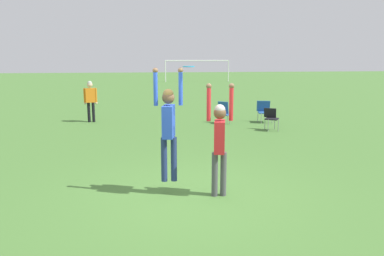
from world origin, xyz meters
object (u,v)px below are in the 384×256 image
Objects in this scene: person_spectator_near at (90,98)px; person_jumping at (169,122)px; person_defending at (220,137)px; camping_chair_0 at (224,111)px; camping_chair_1 at (271,117)px; camping_chair_2 at (264,110)px; frisbee at (189,67)px.

person_jumping is at bearing -92.60° from person_spectator_near.
camping_chair_0 is (1.82, 8.05, -0.68)m from person_defending.
person_defending is 1.29× the size of person_spectator_near.
person_jumping reaches higher than camping_chair_1.
camping_chair_0 is 2.21m from camping_chair_1.
camping_chair_1 is at bearing 93.21° from camping_chair_2.
frisbee is (0.37, -0.18, 1.06)m from person_jumping.
frisbee is at bearing 75.97° from camping_chair_2.
camping_chair_0 reaches higher than camping_chair_2.
camping_chair_1 is (3.86, 6.34, -2.03)m from frisbee.
person_jumping reaches higher than person_defending.
person_jumping reaches higher than camping_chair_2.
person_jumping is 9.15m from camping_chair_2.
frisbee is (-0.59, 0.04, 1.34)m from person_defending.
person_jumping is 2.74× the size of camping_chair_1.
frisbee is 0.25× the size of camping_chair_2.
person_spectator_near is (-5.46, 1.01, 0.54)m from camping_chair_0.
frisbee is 0.13× the size of person_spectator_near.
camping_chair_2 is at bearing -17.11° from person_jumping.
person_spectator_near is at bearing 9.56° from camping_chair_1.
person_jumping is at bearing 106.12° from camping_chair_0.
camping_chair_2 is (4.54, 7.89, -0.95)m from person_jumping.
person_spectator_near is at bearing 108.67° from frisbee.
camping_chair_1 is at bearing -40.63° from person_spectator_near.
camping_chair_2 is (0.31, 1.73, 0.01)m from camping_chair_1.
camping_chair_0 is at bearing 15.26° from camping_chair_2.
camping_chair_0 is at bearing -6.79° from person_jumping.
camping_chair_0 is at bearing -29.93° from person_spectator_near.
frisbee is 8.61m from camping_chair_0.
frisbee is at bearing 108.93° from camping_chair_0.
camping_chair_2 reaches higher than camping_chair_1.
person_defending is 9.98× the size of frisbee.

